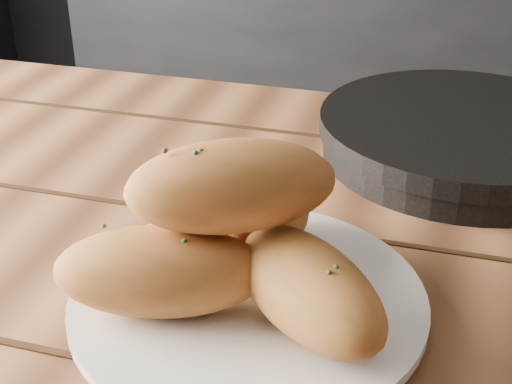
# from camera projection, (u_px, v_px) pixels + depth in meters

# --- Properties ---
(plate) EXTENTS (0.26, 0.26, 0.02)m
(plate) POSITION_uv_depth(u_px,v_px,m) (248.00, 303.00, 0.51)
(plate) COLOR silver
(plate) RESTS_ON table
(bread_rolls) EXTENTS (0.25, 0.22, 0.12)m
(bread_rolls) POSITION_uv_depth(u_px,v_px,m) (240.00, 241.00, 0.49)
(bread_rolls) COLOR #BA6733
(bread_rolls) RESTS_ON plate
(skillet) EXTENTS (0.42, 0.30, 0.05)m
(skillet) POSITION_uv_depth(u_px,v_px,m) (466.00, 137.00, 0.74)
(skillet) COLOR black
(skillet) RESTS_ON table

